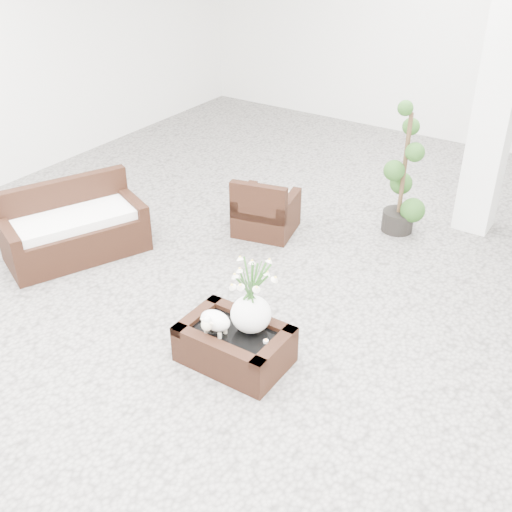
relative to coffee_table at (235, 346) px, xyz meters
The scene contains 9 objects.
ground 0.85m from the coffee_table, 107.06° to the left, with size 11.00×11.00×0.00m, color gray.
column 4.05m from the coffee_table, 75.12° to the left, with size 0.40×0.40×3.50m, color white.
coffee_table is the anchor object (origin of this frame).
sheep_figurine 0.30m from the coffee_table, 140.19° to the right, with size 0.28×0.23×0.21m, color white.
planter_narcissus 0.57m from the coffee_table, 45.00° to the left, with size 0.44×0.44×0.80m, color white, non-canonical shape.
tealight 0.35m from the coffee_table, ahead, with size 0.04×0.04×0.03m, color white.
armchair 2.38m from the coffee_table, 116.22° to the left, with size 0.66×0.63×0.70m, color black.
loveseat 2.54m from the coffee_table, 168.27° to the left, with size 1.47×0.71×0.79m, color black.
topiary 3.06m from the coffee_table, 85.50° to the left, with size 0.41×0.41×1.53m, color #1F4315, non-canonical shape.
Camera 1 is at (2.69, -4.17, 3.52)m, focal length 43.87 mm.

